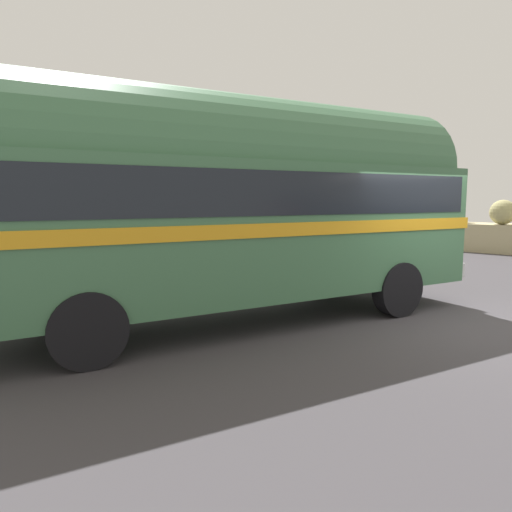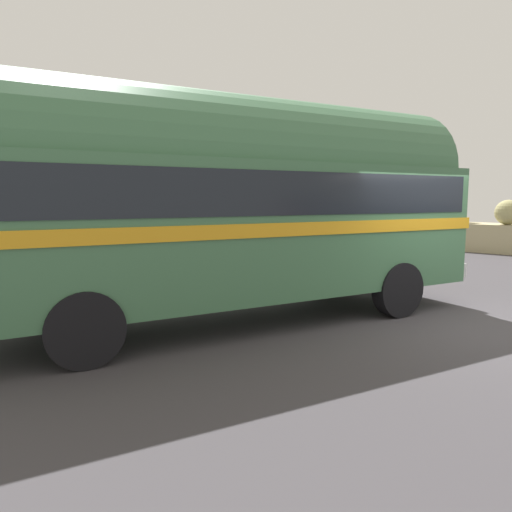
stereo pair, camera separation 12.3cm
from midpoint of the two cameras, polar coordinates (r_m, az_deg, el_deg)
name	(u,v)px [view 2 (the right image)]	position (r m, az deg, el deg)	size (l,w,h in m)	color
ground	(461,325)	(8.53, 24.00, -7.66)	(32.00, 26.00, 0.02)	#3B383C
vintage_coach	(236,200)	(7.79, -2.01, 6.79)	(4.79, 8.91, 3.70)	black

